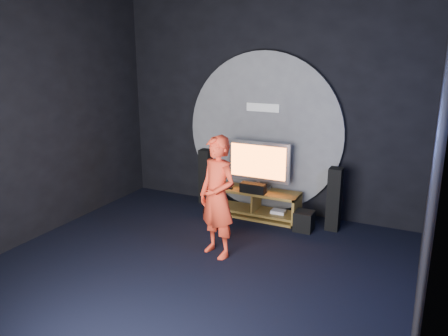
{
  "coord_description": "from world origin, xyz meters",
  "views": [
    {
      "loc": [
        2.45,
        -4.12,
        2.62
      ],
      "look_at": [
        -0.04,
        1.05,
        1.05
      ],
      "focal_mm": 35.0,
      "sensor_mm": 36.0,
      "label": 1
    }
  ],
  "objects_px": {
    "media_console": "(256,205)",
    "tower_speaker_right": "(334,199)",
    "player": "(217,197)",
    "subwoofer": "(304,221)",
    "tv": "(258,163)",
    "tower_speaker_left": "(206,176)"
  },
  "relations": [
    {
      "from": "subwoofer",
      "to": "player",
      "type": "distance_m",
      "value": 1.63
    },
    {
      "from": "player",
      "to": "subwoofer",
      "type": "bearing_deg",
      "value": 78.43
    },
    {
      "from": "tv",
      "to": "tower_speaker_left",
      "type": "bearing_deg",
      "value": 169.74
    },
    {
      "from": "subwoofer",
      "to": "tower_speaker_right",
      "type": "bearing_deg",
      "value": 31.82
    },
    {
      "from": "tv",
      "to": "subwoofer",
      "type": "relative_size",
      "value": 3.45
    },
    {
      "from": "media_console",
      "to": "tower_speaker_left",
      "type": "xyz_separation_m",
      "value": [
        -1.05,
        0.26,
        0.28
      ]
    },
    {
      "from": "tower_speaker_left",
      "to": "tower_speaker_right",
      "type": "relative_size",
      "value": 1.0
    },
    {
      "from": "media_console",
      "to": "subwoofer",
      "type": "xyz_separation_m",
      "value": [
        0.84,
        -0.21,
        -0.05
      ]
    },
    {
      "from": "media_console",
      "to": "tv",
      "type": "height_order",
      "value": "tv"
    },
    {
      "from": "tv",
      "to": "subwoofer",
      "type": "xyz_separation_m",
      "value": [
        0.85,
        -0.28,
        -0.72
      ]
    },
    {
      "from": "tv",
      "to": "player",
      "type": "xyz_separation_m",
      "value": [
        0.04,
        -1.53,
        -0.08
      ]
    },
    {
      "from": "media_console",
      "to": "tower_speaker_right",
      "type": "xyz_separation_m",
      "value": [
        1.22,
        0.02,
        0.28
      ]
    },
    {
      "from": "tower_speaker_right",
      "to": "subwoofer",
      "type": "bearing_deg",
      "value": -148.18
    },
    {
      "from": "tv",
      "to": "player",
      "type": "bearing_deg",
      "value": -88.48
    },
    {
      "from": "media_console",
      "to": "player",
      "type": "height_order",
      "value": "player"
    },
    {
      "from": "tower_speaker_right",
      "to": "player",
      "type": "distance_m",
      "value": 1.93
    },
    {
      "from": "media_console",
      "to": "player",
      "type": "bearing_deg",
      "value": -88.69
    },
    {
      "from": "tower_speaker_right",
      "to": "player",
      "type": "xyz_separation_m",
      "value": [
        -1.18,
        -1.49,
        0.32
      ]
    },
    {
      "from": "tower_speaker_left",
      "to": "tower_speaker_right",
      "type": "bearing_deg",
      "value": -5.9
    },
    {
      "from": "media_console",
      "to": "tv",
      "type": "xyz_separation_m",
      "value": [
        -0.01,
        0.07,
        0.68
      ]
    },
    {
      "from": "subwoofer",
      "to": "tower_speaker_left",
      "type": "bearing_deg",
      "value": 166.14
    },
    {
      "from": "tower_speaker_right",
      "to": "media_console",
      "type": "bearing_deg",
      "value": -178.98
    }
  ]
}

